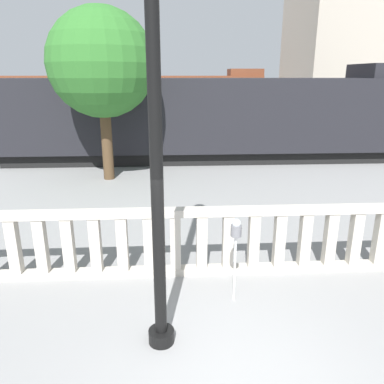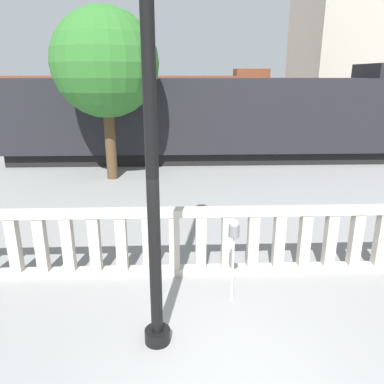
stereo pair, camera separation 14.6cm
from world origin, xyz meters
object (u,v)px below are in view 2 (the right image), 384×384
(lamppost, at_px, (150,90))
(parking_meter, at_px, (234,235))
(train_far, at_px, (129,96))
(tree_left, at_px, (105,64))
(train_near, at_px, (221,118))

(lamppost, bearing_deg, parking_meter, 39.41)
(train_far, distance_m, tree_left, 21.96)
(train_near, bearing_deg, tree_left, -145.37)
(train_near, bearing_deg, parking_meter, -95.17)
(lamppost, xyz_separation_m, parking_meter, (1.24, 1.02, -2.35))
(lamppost, bearing_deg, train_near, 79.58)
(lamppost, bearing_deg, train_far, 97.60)
(lamppost, relative_size, train_near, 0.38)
(parking_meter, distance_m, tree_left, 9.35)
(tree_left, bearing_deg, train_near, 34.63)
(lamppost, distance_m, train_far, 31.31)
(tree_left, bearing_deg, train_far, 95.17)
(parking_meter, relative_size, tree_left, 0.25)
(lamppost, relative_size, parking_meter, 4.59)
(train_near, height_order, tree_left, tree_left)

